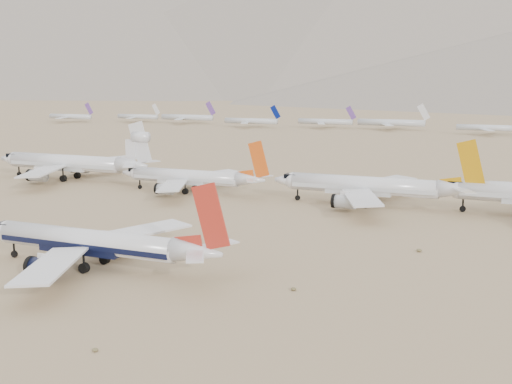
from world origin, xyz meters
TOP-DOWN VIEW (x-y plane):
  - ground at (0.00, 0.00)m, footprint 7000.00×7000.00m
  - main_airliner at (-9.07, -0.57)m, footprint 44.90×43.85m
  - row2_gold_tail at (20.34, 70.00)m, footprint 48.91×47.83m
  - row2_orange_tail at (-29.42, 69.01)m, footprint 42.75×41.82m
  - row2_white_trijet at (-73.77, 74.46)m, footprint 53.71×52.49m

SIDE VIEW (x-z plane):
  - ground at x=0.00m, z-range 0.00..0.00m
  - row2_orange_tail at x=-29.42m, z-range -3.35..11.90m
  - main_airliner at x=-9.07m, z-range -3.57..12.28m
  - row2_gold_tail at x=20.34m, z-range -3.84..13.58m
  - row2_white_trijet at x=-73.77m, z-range -4.01..15.03m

